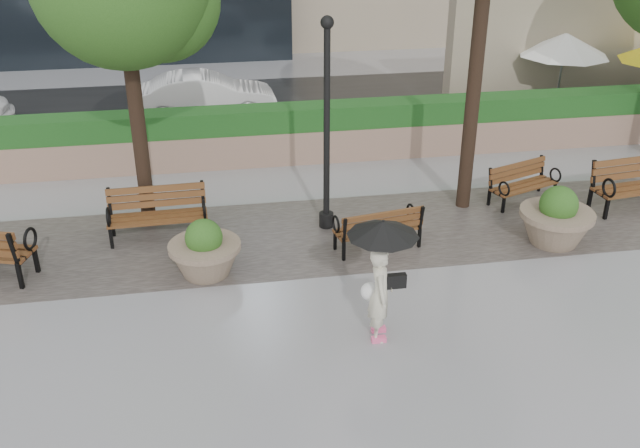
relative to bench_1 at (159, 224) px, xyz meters
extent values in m
plane|color=gray|center=(3.38, -3.37, -0.29)|extent=(100.00, 100.00, 0.00)
cube|color=#383330|center=(3.38, -0.37, -0.29)|extent=(28.00, 3.20, 0.01)
cube|color=#8E6F5C|center=(3.38, 3.63, 0.11)|extent=(24.00, 0.80, 0.80)
cube|color=#1A4818|center=(3.38, 3.63, 0.78)|extent=(24.00, 0.75, 0.55)
cube|color=tan|center=(12.88, 6.63, 1.71)|extent=(10.00, 0.60, 4.00)
cube|color=#1A4818|center=(12.38, 4.43, 0.16)|extent=(8.00, 0.50, 0.90)
cube|color=black|center=(3.38, 7.63, -0.29)|extent=(40.00, 7.00, 0.00)
torus|color=black|center=(-2.08, -1.00, 0.39)|extent=(0.17, 0.41, 0.41)
cube|color=brown|center=(0.00, -0.04, 0.16)|extent=(1.86, 0.60, 0.05)
cube|color=brown|center=(-0.01, 0.25, 0.47)|extent=(1.84, 0.18, 0.43)
cube|color=black|center=(0.00, -0.01, -0.06)|extent=(1.86, 0.70, 0.47)
torus|color=black|center=(-0.86, -0.25, 0.34)|extent=(0.06, 0.38, 0.38)
torus|color=black|center=(0.88, -0.20, 0.34)|extent=(0.06, 0.38, 0.38)
cube|color=brown|center=(3.99, -1.08, 0.10)|extent=(1.65, 0.75, 0.04)
cube|color=brown|center=(4.03, -1.32, 0.37)|extent=(1.59, 0.38, 0.37)
cube|color=black|center=(4.00, -1.10, -0.09)|extent=(1.67, 0.83, 0.41)
torus|color=black|center=(4.70, -0.79, 0.26)|extent=(0.10, 0.33, 0.33)
torus|color=black|center=(3.22, -1.05, 0.26)|extent=(0.10, 0.33, 0.33)
cube|color=brown|center=(7.51, 0.38, 0.08)|extent=(1.60, 0.97, 0.04)
cube|color=brown|center=(7.43, 0.61, 0.35)|extent=(1.48, 0.64, 0.36)
cube|color=black|center=(7.50, 0.41, -0.10)|extent=(1.63, 1.05, 0.39)
torus|color=black|center=(6.89, -0.02, 0.24)|extent=(0.15, 0.31, 0.32)
torus|color=black|center=(8.25, 0.49, 0.24)|extent=(0.15, 0.31, 0.32)
cube|color=brown|center=(9.70, -0.32, 0.18)|extent=(2.01, 0.82, 0.05)
cube|color=brown|center=(9.66, -0.02, 0.52)|extent=(1.95, 0.37, 0.46)
cube|color=black|center=(9.69, -0.29, -0.04)|extent=(2.02, 0.93, 0.50)
torus|color=black|center=(8.81, -0.63, 0.38)|extent=(0.10, 0.40, 0.40)
cylinder|color=#7F6B56|center=(0.84, -1.52, 0.26)|extent=(1.24, 1.24, 0.10)
sphere|color=#1E4915|center=(0.84, -1.52, 0.43)|extent=(0.64, 0.64, 0.64)
cylinder|color=#7F6B56|center=(7.33, -1.44, 0.31)|extent=(1.37, 1.37, 0.11)
sphere|color=#1E4915|center=(7.33, -1.44, 0.50)|extent=(0.71, 0.71, 0.71)
cylinder|color=black|center=(3.22, -0.05, 1.66)|extent=(0.12, 0.12, 3.91)
cylinder|color=black|center=(3.22, -0.05, -0.14)|extent=(0.28, 0.28, 0.30)
sphere|color=black|center=(3.22, -0.05, 3.66)|extent=(0.24, 0.24, 0.24)
cylinder|color=black|center=(-0.23, 0.66, 1.88)|extent=(0.28, 0.28, 4.35)
sphere|color=#1E4915|center=(0.37, 0.96, 3.94)|extent=(2.16, 2.16, 2.16)
cylinder|color=black|center=(6.21, 0.43, 2.72)|extent=(0.28, 0.28, 6.02)
cylinder|color=black|center=(10.93, 5.89, -0.24)|extent=(0.40, 0.40, 0.10)
cylinder|color=#99999E|center=(10.93, 5.89, 0.81)|extent=(0.06, 0.06, 2.20)
cone|color=white|center=(10.93, 5.89, 1.71)|extent=(2.50, 2.50, 0.60)
imported|color=white|center=(1.08, 7.23, 0.35)|extent=(3.95, 1.47, 1.29)
imported|color=beige|center=(3.36, -3.81, 0.51)|extent=(0.52, 0.65, 1.60)
cube|color=#F2598C|center=(3.39, -3.69, -0.25)|extent=(0.15, 0.24, 0.08)
cube|color=#F2598C|center=(3.33, -3.95, -0.25)|extent=(0.15, 0.24, 0.08)
cube|color=black|center=(3.59, -3.81, 0.66)|extent=(0.16, 0.31, 0.22)
sphere|color=white|center=(3.26, -3.56, 0.36)|extent=(0.28, 0.28, 0.28)
cylinder|color=black|center=(3.37, -3.76, 1.11)|extent=(0.02, 0.02, 0.85)
cone|color=black|center=(3.37, -3.76, 1.51)|extent=(1.04, 1.04, 0.22)
camera|label=1|loc=(1.01, -12.42, 6.04)|focal=40.00mm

